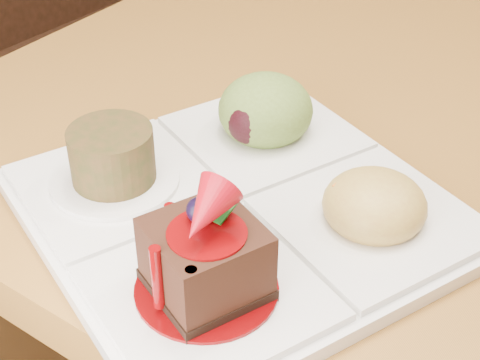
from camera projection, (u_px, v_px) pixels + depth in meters
The scene contains 2 objects.
chair_left at pixel (84, 1), 1.36m from camera, with size 0.47×0.47×1.00m.
sampler_plate at pixel (244, 191), 0.54m from camera, with size 0.37×0.37×0.11m.
Camera 1 is at (0.11, -1.10, 1.10)m, focal length 55.00 mm.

